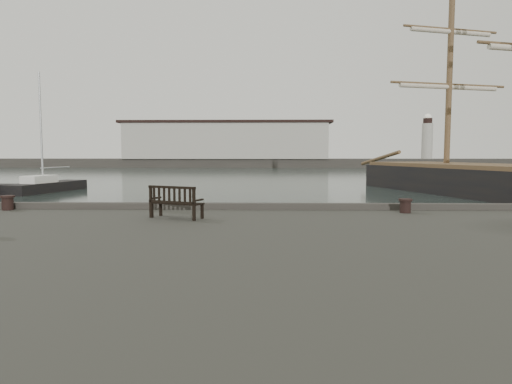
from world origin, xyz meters
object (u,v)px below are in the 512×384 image
bollard_left (8,203)px  yacht_d (47,189)px  bollard_right (405,206)px  bench (176,208)px

bollard_left → yacht_d: bearing=113.9°
bollard_left → bollard_right: bearing=-1.8°
bench → yacht_d: yacht_d is taller
bollard_right → bench: bearing=-168.7°
bench → bollard_left: size_ratio=3.48×
bench → bollard_left: bearing=-173.5°
yacht_d → bench: bearing=-45.8°
bollard_left → yacht_d: size_ratio=0.04×
bench → bollard_left: bench is taller
bollard_left → yacht_d: 26.98m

